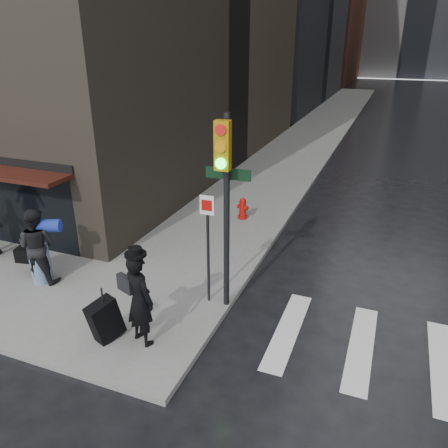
{
  "coord_description": "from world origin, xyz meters",
  "views": [
    {
      "loc": [
        5.13,
        -7.09,
        6.09
      ],
      "look_at": [
        1.03,
        3.33,
        1.3
      ],
      "focal_mm": 35.0,
      "sensor_mm": 36.0,
      "label": 1
    }
  ],
  "objects_px": {
    "man_overcoat": "(132,303)",
    "man_jeans": "(37,246)",
    "fire_hydrant": "(243,209)",
    "traffic_light": "(223,190)"
  },
  "relations": [
    {
      "from": "traffic_light",
      "to": "man_overcoat",
      "type": "bearing_deg",
      "value": -125.37
    },
    {
      "from": "man_overcoat",
      "to": "man_jeans",
      "type": "bearing_deg",
      "value": 1.81
    },
    {
      "from": "man_overcoat",
      "to": "man_jeans",
      "type": "height_order",
      "value": "man_overcoat"
    },
    {
      "from": "traffic_light",
      "to": "man_jeans",
      "type": "bearing_deg",
      "value": -174.34
    },
    {
      "from": "man_jeans",
      "to": "fire_hydrant",
      "type": "height_order",
      "value": "man_jeans"
    },
    {
      "from": "man_overcoat",
      "to": "man_jeans",
      "type": "relative_size",
      "value": 1.1
    },
    {
      "from": "man_overcoat",
      "to": "fire_hydrant",
      "type": "relative_size",
      "value": 2.94
    },
    {
      "from": "traffic_light",
      "to": "fire_hydrant",
      "type": "height_order",
      "value": "traffic_light"
    },
    {
      "from": "man_jeans",
      "to": "fire_hydrant",
      "type": "bearing_deg",
      "value": -130.87
    },
    {
      "from": "man_jeans",
      "to": "fire_hydrant",
      "type": "xyz_separation_m",
      "value": [
        3.51,
        6.04,
        -0.68
      ]
    }
  ]
}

